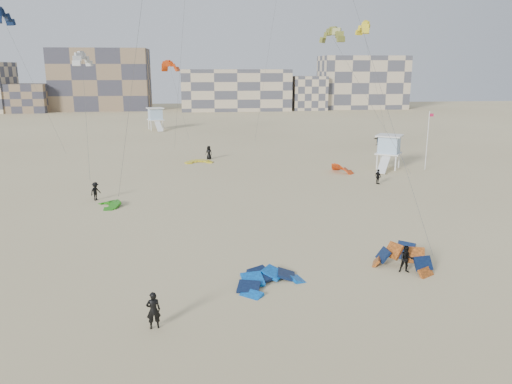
{
  "coord_description": "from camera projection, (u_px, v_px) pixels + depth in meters",
  "views": [
    {
      "loc": [
        -0.73,
        -23.44,
        12.38
      ],
      "look_at": [
        2.53,
        6.0,
        5.0
      ],
      "focal_mm": 35.0,
      "sensor_mm": 36.0,
      "label": 1
    }
  ],
  "objects": [
    {
      "name": "kite_ground_yellow",
      "position": [
        199.0,
        163.0,
        67.1
      ],
      "size": [
        3.61,
        3.78,
        0.63
      ],
      "primitive_type": null,
      "rotation": [
        0.06,
        0.0,
        0.09
      ],
      "color": "#FCF21C",
      "rests_on": "ground"
    },
    {
      "name": "kite_ground_green",
      "position": [
        109.0,
        206.0,
        45.97
      ],
      "size": [
        3.81,
        3.68,
        1.47
      ],
      "primitive_type": null,
      "rotation": [
        0.24,
        0.0,
        -1.22
      ],
      "color": "#259015",
      "rests_on": "ground"
    },
    {
      "name": "kitesurfer_e",
      "position": [
        209.0,
        153.0,
        69.39
      ],
      "size": [
        1.09,
        0.93,
        1.88
      ],
      "primitive_type": "imported",
      "rotation": [
        0.0,
        0.0,
        -0.43
      ],
      "color": "black",
      "rests_on": "ground"
    },
    {
      "name": "kitesurfer_d",
      "position": [
        378.0,
        177.0,
        54.51
      ],
      "size": [
        0.71,
        1.05,
        1.66
      ],
      "primitive_type": "imported",
      "rotation": [
        0.0,
        0.0,
        1.91
      ],
      "color": "black",
      "rests_on": "ground"
    },
    {
      "name": "kitesurfer_b",
      "position": [
        406.0,
        259.0,
        30.89
      ],
      "size": [
        0.97,
        0.84,
        1.73
      ],
      "primitive_type": "imported",
      "rotation": [
        0.0,
        0.0,
        -0.24
      ],
      "color": "black",
      "rests_on": "ground"
    },
    {
      "name": "kitesurfer_main",
      "position": [
        153.0,
        310.0,
        24.19
      ],
      "size": [
        0.77,
        0.58,
        1.91
      ],
      "primitive_type": "imported",
      "rotation": [
        0.0,
        0.0,
        3.33
      ],
      "color": "black",
      "rests_on": "ground"
    },
    {
      "name": "kite_ground_orange",
      "position": [
        401.0,
        269.0,
        31.62
      ],
      "size": [
        5.3,
        5.29,
        3.77
      ],
      "primitive_type": null,
      "rotation": [
        0.95,
        0.0,
        -0.72
      ],
      "color": "orange",
      "rests_on": "ground"
    },
    {
      "name": "condo_fill_left",
      "position": [
        27.0,
        98.0,
        142.82
      ],
      "size": [
        12.0,
        10.0,
        8.0
      ],
      "primitive_type": "cube",
      "color": "#826A4E",
      "rests_on": "ground"
    },
    {
      "name": "kite_fly_navy",
      "position": [
        2.0,
        18.0,
        61.69
      ],
      "size": [
        7.98,
        4.39,
        18.96
      ],
      "rotation": [
        0.0,
        0.0,
        1.43
      ],
      "color": "#0E2146",
      "rests_on": "ground"
    },
    {
      "name": "kitesurfer_f",
      "position": [
        378.0,
        140.0,
        82.02
      ],
      "size": [
        1.07,
        1.8,
        1.85
      ],
      "primitive_type": "imported",
      "rotation": [
        0.0,
        0.0,
        -1.24
      ],
      "color": "black",
      "rests_on": "ground"
    },
    {
      "name": "condo_fill_right",
      "position": [
        308.0,
        93.0,
        151.33
      ],
      "size": [
        10.0,
        10.0,
        10.0
      ],
      "primitive_type": "cube",
      "color": "#C4B08F",
      "rests_on": "ground"
    },
    {
      "name": "lifeguard_tower_near",
      "position": [
        389.0,
        152.0,
        62.7
      ],
      "size": [
        4.16,
        6.41,
        4.26
      ],
      "rotation": [
        0.0,
        0.0,
        -0.56
      ],
      "color": "white",
      "rests_on": "ground"
    },
    {
      "name": "kite_fly_olive",
      "position": [
        332.0,
        37.0,
        60.68
      ],
      "size": [
        9.07,
        12.88,
        16.31
      ],
      "rotation": [
        0.0,
        0.0,
        -0.98
      ],
      "color": "olive",
      "rests_on": "ground"
    },
    {
      "name": "kite_ground_blue",
      "position": [
        270.0,
        285.0,
        29.29
      ],
      "size": [
        6.04,
        6.11,
        2.46
      ],
      "primitive_type": null,
      "rotation": [
        0.29,
        0.0,
        0.57
      ],
      "color": "#0576F3",
      "rests_on": "ground"
    },
    {
      "name": "flagpole",
      "position": [
        427.0,
        139.0,
        61.57
      ],
      "size": [
        0.59,
        0.09,
        7.25
      ],
      "color": "white",
      "rests_on": "ground"
    },
    {
      "name": "kite_ground_red_far",
      "position": [
        341.0,
        172.0,
        60.91
      ],
      "size": [
        4.22,
        4.15,
        3.12
      ],
      "primitive_type": null,
      "rotation": [
        0.69,
        0.0,
        1.97
      ],
      "color": "#E43900",
      "rests_on": "ground"
    },
    {
      "name": "kite_fly_yellow",
      "position": [
        363.0,
        29.0,
        74.76
      ],
      "size": [
        6.82,
        3.74,
        18.47
      ],
      "rotation": [
        0.0,
        0.0,
        -1.58
      ],
      "color": "#FCF21C",
      "rests_on": "ground"
    },
    {
      "name": "condo_east",
      "position": [
        362.0,
        82.0,
        156.38
      ],
      "size": [
        26.0,
        14.0,
        16.0
      ],
      "primitive_type": "cube",
      "color": "#C4B08F",
      "rests_on": "ground"
    },
    {
      "name": "condo_mid",
      "position": [
        235.0,
        90.0,
        150.67
      ],
      "size": [
        32.0,
        16.0,
        12.0
      ],
      "primitive_type": "cube",
      "color": "#C4B08F",
      "rests_on": "ground"
    },
    {
      "name": "lifeguard_tower_far",
      "position": [
        156.0,
        119.0,
        102.31
      ],
      "size": [
        3.95,
        6.58,
        4.5
      ],
      "rotation": [
        0.0,
        0.0,
        0.28
      ],
      "color": "white",
      "rests_on": "ground"
    },
    {
      "name": "kite_fly_red",
      "position": [
        170.0,
        67.0,
        86.44
      ],
      "size": [
        5.75,
        10.46,
        13.19
      ],
      "rotation": [
        0.0,
        0.0,
        2.38
      ],
      "color": "#E43900",
      "rests_on": "ground"
    },
    {
      "name": "kite_fly_grey",
      "position": [
        82.0,
        60.0,
        57.43
      ],
      "size": [
        3.79,
        10.93,
        13.24
      ],
      "rotation": [
        0.0,
        0.0,
        1.23
      ],
      "color": "white",
      "rests_on": "ground"
    },
    {
      "name": "condo_west_b",
      "position": [
        101.0,
        80.0,
        149.53
      ],
      "size": [
        28.0,
        14.0,
        18.0
      ],
      "primitive_type": "cube",
      "color": "#826A4E",
      "rests_on": "ground"
    },
    {
      "name": "kitesurfer_c",
      "position": [
        96.0,
        191.0,
        47.83
      ],
      "size": [
        1.21,
        1.31,
        1.77
      ],
      "primitive_type": "imported",
      "rotation": [
        0.0,
        0.0,
        0.93
      ],
      "color": "black",
      "rests_on": "ground"
    },
    {
      "name": "ground",
      "position": [
        220.0,
        315.0,
        25.68
      ],
      "size": [
        320.0,
        320.0,
        0.0
      ],
      "primitive_type": "plane",
      "color": "beige",
      "rests_on": "ground"
    }
  ]
}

